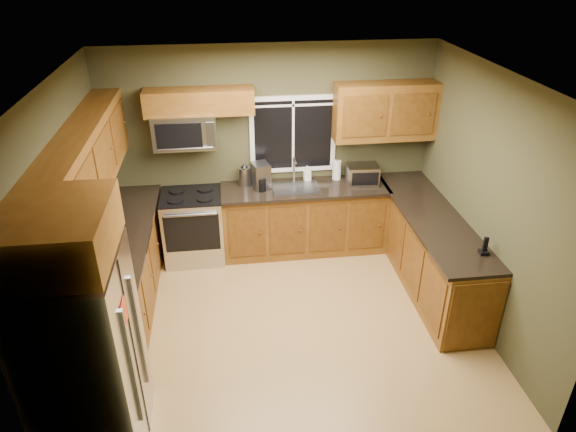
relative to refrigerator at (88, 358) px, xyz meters
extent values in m
plane|color=#9F7B46|center=(1.74, 1.30, -0.90)|extent=(4.20, 4.20, 0.00)
plane|color=white|center=(1.74, 1.30, 1.80)|extent=(4.20, 4.20, 0.00)
plane|color=#3C3C23|center=(1.74, 3.10, 0.45)|extent=(4.20, 0.00, 4.20)
plane|color=#3C3C23|center=(1.74, -0.50, 0.45)|extent=(4.20, 0.00, 4.20)
plane|color=#3C3C23|center=(-0.36, 1.30, 0.45)|extent=(0.00, 3.60, 3.60)
plane|color=#3C3C23|center=(3.84, 1.30, 0.45)|extent=(0.00, 3.60, 3.60)
cube|color=white|center=(2.04, 3.09, 0.65)|extent=(1.12, 0.03, 1.02)
cube|color=black|center=(2.04, 3.08, 0.65)|extent=(1.00, 0.01, 0.90)
cube|color=white|center=(2.04, 3.07, 0.65)|extent=(0.03, 0.01, 0.90)
cube|color=white|center=(2.04, 3.07, 1.04)|extent=(1.00, 0.01, 0.03)
cube|color=brown|center=(-0.06, 1.78, -0.45)|extent=(0.60, 2.65, 0.90)
cube|color=black|center=(-0.04, 1.78, 0.02)|extent=(0.65, 2.65, 0.04)
cube|color=brown|center=(2.15, 2.80, -0.45)|extent=(2.17, 0.60, 0.90)
cube|color=black|center=(2.15, 2.78, 0.02)|extent=(2.17, 0.65, 0.04)
cube|color=brown|center=(3.54, 1.85, -0.45)|extent=(0.60, 2.50, 0.90)
cube|color=#5A3510|center=(3.54, 0.59, -0.45)|extent=(0.56, 0.02, 0.82)
cube|color=black|center=(3.51, 1.85, 0.02)|extent=(0.65, 2.50, 0.04)
cube|color=brown|center=(-0.20, 1.78, 0.96)|extent=(0.33, 2.65, 0.72)
cube|color=brown|center=(0.89, 2.94, 1.17)|extent=(1.30, 0.33, 0.30)
cube|color=brown|center=(3.19, 2.94, 0.96)|extent=(1.30, 0.33, 0.72)
cube|color=brown|center=(0.00, 0.00, 1.13)|extent=(0.72, 0.90, 0.38)
cube|color=#B7B7BC|center=(0.00, 0.00, 0.00)|extent=(0.72, 0.90, 1.80)
cube|color=slate|center=(0.37, -0.20, 0.05)|extent=(0.03, 0.04, 1.10)
cube|color=slate|center=(0.37, 0.20, 0.05)|extent=(0.03, 0.04, 1.10)
cube|color=black|center=(0.36, 0.00, 0.00)|extent=(0.01, 0.02, 1.78)
cube|color=red|center=(0.37, -0.10, 0.50)|extent=(0.01, 0.14, 0.20)
cube|color=#B7B7BC|center=(0.69, 2.78, -0.45)|extent=(0.76, 0.65, 0.90)
cube|color=black|center=(0.69, 2.78, 0.00)|extent=(0.76, 0.64, 0.03)
cube|color=black|center=(0.69, 2.45, -0.35)|extent=(0.68, 0.02, 0.50)
cylinder|color=slate|center=(0.69, 2.43, -0.08)|extent=(0.64, 0.04, 0.04)
cylinder|color=black|center=(0.51, 2.64, 0.03)|extent=(0.20, 0.20, 0.01)
cylinder|color=black|center=(0.87, 2.64, 0.03)|extent=(0.20, 0.20, 0.01)
cylinder|color=black|center=(0.51, 2.92, 0.03)|extent=(0.20, 0.20, 0.01)
cylinder|color=black|center=(0.87, 2.92, 0.03)|extent=(0.20, 0.20, 0.01)
cube|color=#B7B7BC|center=(0.69, 2.91, 0.83)|extent=(0.76, 0.38, 0.42)
cube|color=black|center=(0.63, 2.72, 0.83)|extent=(0.54, 0.01, 0.30)
cube|color=slate|center=(1.00, 2.72, 0.83)|extent=(0.10, 0.01, 0.30)
cylinder|color=slate|center=(0.69, 2.70, 0.67)|extent=(0.66, 0.02, 0.02)
cube|color=slate|center=(2.04, 2.78, 0.03)|extent=(0.60, 0.42, 0.02)
cylinder|color=#B7B7BC|center=(2.04, 2.98, 0.21)|extent=(0.03, 0.03, 0.34)
cylinder|color=#B7B7BC|center=(2.04, 2.90, 0.37)|extent=(0.03, 0.18, 0.03)
cube|color=#B7B7BC|center=(2.92, 2.81, 0.17)|extent=(0.42, 0.33, 0.25)
cube|color=black|center=(2.92, 2.65, 0.17)|extent=(0.34, 0.04, 0.17)
cube|color=slate|center=(1.59, 2.84, 0.21)|extent=(0.26, 0.29, 0.33)
cylinder|color=black|center=(1.59, 2.75, 0.13)|extent=(0.15, 0.15, 0.18)
cylinder|color=#B7B7BC|center=(1.39, 2.95, 0.16)|extent=(0.22, 0.22, 0.25)
cone|color=black|center=(1.39, 2.95, 0.31)|extent=(0.15, 0.15, 0.07)
cylinder|color=white|center=(2.61, 2.98, 0.17)|extent=(0.13, 0.13, 0.26)
cylinder|color=slate|center=(2.61, 2.98, 0.30)|extent=(0.02, 0.02, 0.04)
imported|color=red|center=(1.62, 2.80, 0.17)|extent=(0.11, 0.11, 0.27)
imported|color=white|center=(2.22, 3.00, 0.14)|extent=(0.10, 0.10, 0.20)
imported|color=white|center=(1.67, 3.00, 0.12)|extent=(0.14, 0.14, 0.15)
cube|color=black|center=(3.72, 0.97, 0.06)|extent=(0.09, 0.09, 0.04)
cube|color=black|center=(3.72, 0.97, 0.16)|extent=(0.05, 0.03, 0.16)
camera|label=1|loc=(1.17, -3.15, 2.89)|focal=32.00mm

